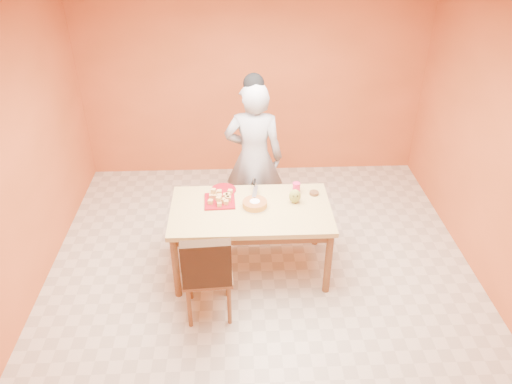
{
  "coord_description": "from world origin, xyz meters",
  "views": [
    {
      "loc": [
        -0.23,
        -3.76,
        3.53
      ],
      "look_at": [
        -0.06,
        0.3,
        0.98
      ],
      "focal_mm": 35.0,
      "sensor_mm": 36.0,
      "label": 1
    }
  ],
  "objects_px": {
    "person": "(254,158)",
    "pastry_platter": "(220,201)",
    "dining_table": "(251,216)",
    "sponge_cake": "(255,204)",
    "dining_chair": "(207,271)",
    "egg_ornament": "(295,196)",
    "magenta_glass": "(296,188)",
    "checker_tin": "(314,193)",
    "red_dinner_plate": "(223,190)"
  },
  "relations": [
    {
      "from": "person",
      "to": "pastry_platter",
      "type": "height_order",
      "value": "person"
    },
    {
      "from": "dining_table",
      "to": "sponge_cake",
      "type": "xyz_separation_m",
      "value": [
        0.04,
        0.02,
        0.13
      ]
    },
    {
      "from": "dining_chair",
      "to": "person",
      "type": "bearing_deg",
      "value": 68.2
    },
    {
      "from": "person",
      "to": "sponge_cake",
      "type": "distance_m",
      "value": 0.79
    },
    {
      "from": "dining_chair",
      "to": "pastry_platter",
      "type": "height_order",
      "value": "dining_chair"
    },
    {
      "from": "egg_ornament",
      "to": "magenta_glass",
      "type": "height_order",
      "value": "egg_ornament"
    },
    {
      "from": "dining_table",
      "to": "pastry_platter",
      "type": "height_order",
      "value": "pastry_platter"
    },
    {
      "from": "person",
      "to": "dining_table",
      "type": "bearing_deg",
      "value": 91.28
    },
    {
      "from": "egg_ornament",
      "to": "checker_tin",
      "type": "relative_size",
      "value": 1.55
    },
    {
      "from": "checker_tin",
      "to": "person",
      "type": "bearing_deg",
      "value": 136.74
    },
    {
      "from": "sponge_cake",
      "to": "pastry_platter",
      "type": "bearing_deg",
      "value": 162.44
    },
    {
      "from": "dining_table",
      "to": "magenta_glass",
      "type": "height_order",
      "value": "magenta_glass"
    },
    {
      "from": "checker_tin",
      "to": "red_dinner_plate",
      "type": "bearing_deg",
      "value": 173.18
    },
    {
      "from": "dining_table",
      "to": "person",
      "type": "xyz_separation_m",
      "value": [
        0.06,
        0.8,
        0.23
      ]
    },
    {
      "from": "red_dinner_plate",
      "to": "checker_tin",
      "type": "xyz_separation_m",
      "value": [
        0.94,
        -0.11,
        0.01
      ]
    },
    {
      "from": "dining_table",
      "to": "red_dinner_plate",
      "type": "distance_m",
      "value": 0.46
    },
    {
      "from": "dining_chair",
      "to": "sponge_cake",
      "type": "relative_size",
      "value": 4.02
    },
    {
      "from": "red_dinner_plate",
      "to": "checker_tin",
      "type": "bearing_deg",
      "value": -6.82
    },
    {
      "from": "red_dinner_plate",
      "to": "dining_chair",
      "type": "bearing_deg",
      "value": -98.27
    },
    {
      "from": "pastry_platter",
      "to": "sponge_cake",
      "type": "xyz_separation_m",
      "value": [
        0.35,
        -0.11,
        0.03
      ]
    },
    {
      "from": "dining_chair",
      "to": "checker_tin",
      "type": "distance_m",
      "value": 1.41
    },
    {
      "from": "checker_tin",
      "to": "pastry_platter",
      "type": "bearing_deg",
      "value": -174.0
    },
    {
      "from": "egg_ornament",
      "to": "checker_tin",
      "type": "xyz_separation_m",
      "value": [
        0.22,
        0.15,
        -0.06
      ]
    },
    {
      "from": "sponge_cake",
      "to": "egg_ornament",
      "type": "bearing_deg",
      "value": 9.56
    },
    {
      "from": "sponge_cake",
      "to": "dining_table",
      "type": "bearing_deg",
      "value": -150.2
    },
    {
      "from": "dining_table",
      "to": "red_dinner_plate",
      "type": "xyz_separation_m",
      "value": [
        -0.28,
        0.35,
        0.1
      ]
    },
    {
      "from": "person",
      "to": "egg_ornament",
      "type": "distance_m",
      "value": 0.81
    },
    {
      "from": "sponge_cake",
      "to": "checker_tin",
      "type": "xyz_separation_m",
      "value": [
        0.62,
        0.21,
        -0.03
      ]
    },
    {
      "from": "checker_tin",
      "to": "dining_chair",
      "type": "bearing_deg",
      "value": -141.27
    },
    {
      "from": "magenta_glass",
      "to": "dining_table",
      "type": "bearing_deg",
      "value": -149.74
    },
    {
      "from": "pastry_platter",
      "to": "egg_ornament",
      "type": "bearing_deg",
      "value": -3.24
    },
    {
      "from": "red_dinner_plate",
      "to": "egg_ornament",
      "type": "distance_m",
      "value": 0.77
    },
    {
      "from": "dining_table",
      "to": "sponge_cake",
      "type": "bearing_deg",
      "value": 29.8
    },
    {
      "from": "checker_tin",
      "to": "sponge_cake",
      "type": "bearing_deg",
      "value": -161.07
    },
    {
      "from": "person",
      "to": "egg_ornament",
      "type": "bearing_deg",
      "value": 124.05
    },
    {
      "from": "person",
      "to": "magenta_glass",
      "type": "distance_m",
      "value": 0.68
    },
    {
      "from": "dining_table",
      "to": "pastry_platter",
      "type": "distance_m",
      "value": 0.35
    },
    {
      "from": "dining_table",
      "to": "dining_chair",
      "type": "xyz_separation_m",
      "value": [
        -0.42,
        -0.63,
        -0.16
      ]
    },
    {
      "from": "sponge_cake",
      "to": "magenta_glass",
      "type": "xyz_separation_m",
      "value": [
        0.44,
        0.26,
        0.02
      ]
    },
    {
      "from": "dining_table",
      "to": "dining_chair",
      "type": "height_order",
      "value": "dining_chair"
    },
    {
      "from": "pastry_platter",
      "to": "magenta_glass",
      "type": "height_order",
      "value": "magenta_glass"
    },
    {
      "from": "egg_ornament",
      "to": "red_dinner_plate",
      "type": "bearing_deg",
      "value": -175.98
    },
    {
      "from": "red_dinner_plate",
      "to": "magenta_glass",
      "type": "relative_size",
      "value": 2.33
    },
    {
      "from": "red_dinner_plate",
      "to": "sponge_cake",
      "type": "distance_m",
      "value": 0.46
    },
    {
      "from": "dining_chair",
      "to": "magenta_glass",
      "type": "distance_m",
      "value": 1.32
    },
    {
      "from": "dining_table",
      "to": "person",
      "type": "bearing_deg",
      "value": 85.6
    },
    {
      "from": "dining_table",
      "to": "red_dinner_plate",
      "type": "height_order",
      "value": "red_dinner_plate"
    },
    {
      "from": "dining_chair",
      "to": "pastry_platter",
      "type": "relative_size",
      "value": 3.23
    },
    {
      "from": "red_dinner_plate",
      "to": "egg_ornament",
      "type": "bearing_deg",
      "value": -19.64
    },
    {
      "from": "red_dinner_plate",
      "to": "magenta_glass",
      "type": "distance_m",
      "value": 0.76
    }
  ]
}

